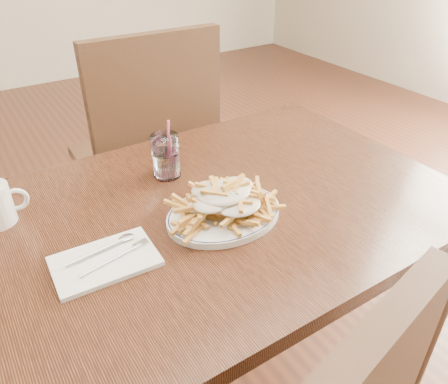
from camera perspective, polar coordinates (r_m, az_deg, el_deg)
table at (r=1.10m, az=-1.60°, el=-4.95°), size 1.20×0.80×0.75m
chair_far at (r=1.71m, az=-9.76°, el=5.86°), size 0.48×0.48×1.03m
fries_plate at (r=1.00m, az=0.00°, el=-2.90°), size 0.33×0.31×0.02m
loaded_fries at (r=0.98m, az=0.00°, el=-0.68°), size 0.27×0.23×0.07m
napkin at (r=0.92m, az=-15.28°, el=-8.71°), size 0.21×0.14×0.01m
cutlery at (r=0.92m, az=-15.48°, el=-8.15°), size 0.18×0.09×0.01m
water_glass at (r=1.16m, az=-7.57°, el=4.38°), size 0.07×0.07×0.16m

